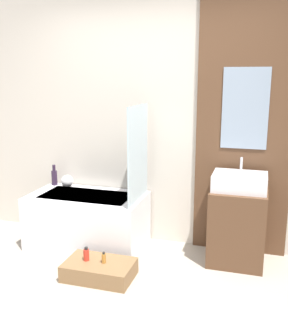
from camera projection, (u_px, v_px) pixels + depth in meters
The scene contains 12 objects.
ground_plane at pixel (105, 321), 2.91m from camera, with size 12.00×12.00×0.00m, color #A39989.
wall_tiled_back at pixel (160, 122), 4.09m from camera, with size 4.20×0.06×2.60m, color beige.
wall_wood_accent at pixel (244, 125), 3.79m from camera, with size 0.93×0.04×2.60m.
bathtub at pixel (88, 220), 4.15m from camera, with size 1.20×0.67×0.56m.
glass_shower_screen at pixel (138, 154), 3.80m from camera, with size 0.01×0.60×0.94m, color silver.
wooden_step_bench at pixel (99, 270), 3.52m from camera, with size 0.61×0.39×0.15m, color olive.
vanity_cabinet at pixel (237, 226), 3.76m from camera, with size 0.52×0.49×0.73m, color brown.
sink at pixel (240, 182), 3.66m from camera, with size 0.49×0.38×0.29m.
vase_tall_dark at pixel (54, 177), 4.45m from camera, with size 0.06×0.06×0.23m.
vase_round_light at pixel (67, 181), 4.37m from camera, with size 0.14×0.14×0.14m, color white.
bottle_soap_primary at pixel (86, 254), 3.52m from camera, with size 0.05×0.05×0.13m.
bottle_soap_secondary at pixel (104, 258), 3.48m from camera, with size 0.04×0.04×0.10m.
Camera 1 is at (1.03, -2.38, 1.77)m, focal length 42.00 mm.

